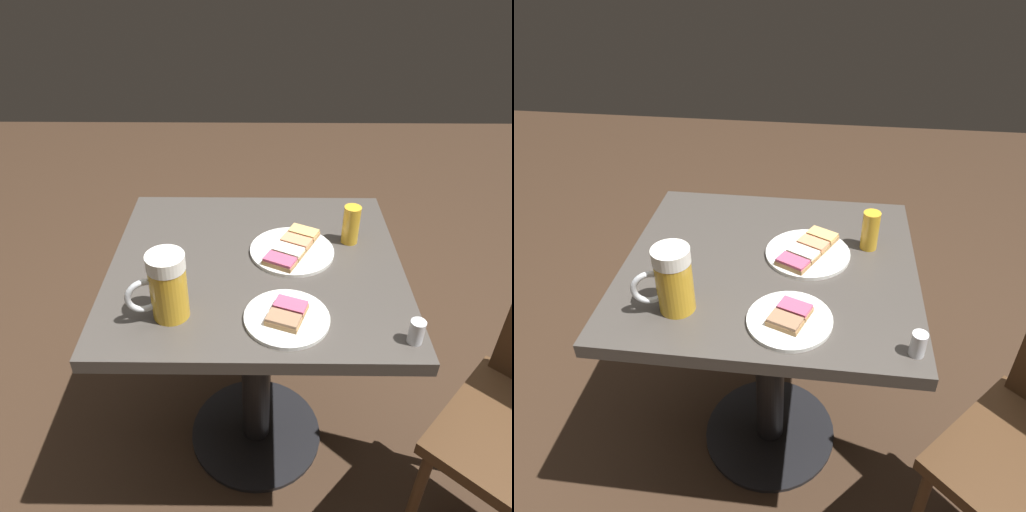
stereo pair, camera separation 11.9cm
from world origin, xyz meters
TOP-DOWN VIEW (x-y plane):
  - ground_plane at (0.00, 0.00)m, footprint 6.00×6.00m
  - cafe_table at (0.00, 0.00)m, footprint 0.76×0.71m
  - plate_near at (0.10, 0.05)m, footprint 0.23×0.23m
  - plate_far at (0.07, -0.22)m, footprint 0.20×0.20m
  - beer_mug at (-0.20, -0.21)m, footprint 0.14×0.09m
  - beer_glass_small at (0.26, 0.10)m, footprint 0.05×0.05m
  - salt_shaker at (0.34, -0.29)m, footprint 0.03×0.03m

SIDE VIEW (x-z plane):
  - ground_plane at x=0.00m, z-range 0.00..0.00m
  - cafe_table at x=0.00m, z-range 0.20..0.94m
  - plate_far at x=0.07m, z-range 0.73..0.76m
  - plate_near at x=0.10m, z-range 0.73..0.76m
  - salt_shaker at x=0.34m, z-range 0.73..0.79m
  - beer_glass_small at x=0.26m, z-range 0.73..0.84m
  - beer_mug at x=-0.20m, z-range 0.73..0.90m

